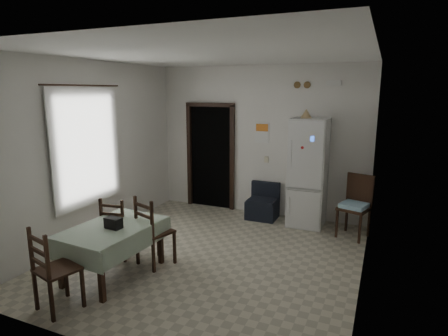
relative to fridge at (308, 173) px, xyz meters
name	(u,v)px	position (x,y,z in m)	size (l,w,h in m)	color
ground	(211,256)	(-1.03, -1.93, -0.98)	(4.50, 4.50, 0.00)	#B0A890
ceiling	(209,54)	(-1.03, -1.93, 1.92)	(4.20, 4.50, 0.02)	white
wall_back	(260,141)	(-1.03, 0.32, 0.47)	(4.20, 0.02, 2.90)	silver
wall_front	(99,205)	(-1.03, -4.18, 0.47)	(4.20, 0.02, 2.90)	silver
wall_left	(94,151)	(-3.13, -1.93, 0.47)	(0.02, 4.50, 2.90)	silver
wall_right	(369,174)	(1.07, -1.93, 0.47)	(0.02, 4.50, 2.90)	silver
doorway	(215,156)	(-2.08, 0.52, 0.09)	(1.06, 0.52, 2.22)	black
window_recess	(82,147)	(-3.18, -2.13, 0.57)	(0.10, 1.20, 1.60)	silver
curtain	(87,147)	(-3.07, -2.13, 0.57)	(0.02, 1.45, 1.85)	white
curtain_rod	(83,85)	(-3.06, -2.13, 1.52)	(0.02, 0.02, 1.60)	black
calendar	(262,133)	(-0.98, 0.31, 0.64)	(0.28, 0.02, 0.40)	white
calendar_image	(262,128)	(-0.98, 0.30, 0.74)	(0.24, 0.01, 0.14)	orange
light_switch	(266,159)	(-0.88, 0.31, 0.12)	(0.08, 0.02, 0.12)	beige
vent_left	(297,85)	(-0.33, 0.30, 1.54)	(0.12, 0.12, 0.03)	brown
vent_right	(307,85)	(-0.15, 0.30, 1.54)	(0.12, 0.12, 0.03)	brown
emergency_light	(334,83)	(0.32, 0.28, 1.57)	(0.25, 0.07, 0.09)	white
fridge	(308,173)	(0.00, 0.00, 0.00)	(0.63, 0.63, 1.95)	silver
tan_cone	(306,113)	(-0.08, -0.03, 1.06)	(0.20, 0.20, 0.16)	tan
navy_seat	(262,201)	(-0.84, 0.00, -0.64)	(0.56, 0.54, 0.68)	black
corner_chair	(354,207)	(0.84, -0.30, -0.45)	(0.46, 0.46, 1.05)	black
dining_table	(114,251)	(-1.96, -2.95, -0.63)	(0.87, 1.32, 0.68)	#98AD94
black_bag	(113,223)	(-1.90, -3.00, -0.22)	(0.22, 0.13, 0.14)	black
dining_chair_far_left	(119,226)	(-2.27, -2.45, -0.51)	(0.40, 0.40, 0.93)	black
dining_chair_far_right	(155,230)	(-1.63, -2.45, -0.47)	(0.43, 0.43, 1.00)	black
dining_chair_near_head	(57,268)	(-2.01, -3.83, -0.48)	(0.42, 0.42, 0.98)	black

